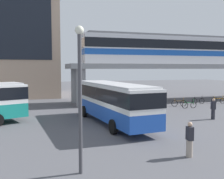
{
  "coord_description": "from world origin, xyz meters",
  "views": [
    {
      "loc": [
        -5.47,
        -16.57,
        4.37
      ],
      "look_at": [
        2.21,
        8.7,
        2.2
      ],
      "focal_mm": 41.22,
      "sensor_mm": 36.0,
      "label": 1
    }
  ],
  "objects": [
    {
      "name": "ground_plane",
      "position": [
        0.0,
        10.0,
        0.0
      ],
      "size": [
        120.0,
        120.0,
        0.0
      ],
      "primitive_type": "plane",
      "color": "#515156"
    },
    {
      "name": "elevated_platform",
      "position": [
        12.75,
        14.29,
        4.19
      ],
      "size": [
        28.72,
        5.62,
        4.92
      ],
      "color": "gray",
      "rests_on": "ground_plane"
    },
    {
      "name": "train",
      "position": [
        12.94,
        14.29,
        6.89
      ],
      "size": [
        25.54,
        2.96,
        3.84
      ],
      "color": "silver",
      "rests_on": "elevated_platform"
    },
    {
      "name": "bus_main",
      "position": [
        0.42,
        2.7,
        1.99
      ],
      "size": [
        3.67,
        11.24,
        3.22
      ],
      "color": "#1E4CB2",
      "rests_on": "ground_plane"
    },
    {
      "name": "bicycle_green",
      "position": [
        10.85,
        7.81,
        0.36
      ],
      "size": [
        1.79,
        0.1,
        1.04
      ],
      "color": "black",
      "rests_on": "ground_plane"
    },
    {
      "name": "bicycle_brown",
      "position": [
        10.55,
        9.4,
        0.36
      ],
      "size": [
        1.76,
        0.46,
        1.04
      ],
      "color": "black",
      "rests_on": "ground_plane"
    },
    {
      "name": "bicycle_orange",
      "position": [
        16.65,
        10.18,
        0.36
      ],
      "size": [
        1.71,
        0.65,
        1.04
      ],
      "color": "black",
      "rests_on": "ground_plane"
    },
    {
      "name": "bicycle_red",
      "position": [
        4.84,
        10.56,
        0.36
      ],
      "size": [
        1.75,
        0.51,
        1.04
      ],
      "color": "black",
      "rests_on": "ground_plane"
    },
    {
      "name": "bicycle_black",
      "position": [
        13.87,
        10.44,
        0.36
      ],
      "size": [
        1.79,
        0.06,
        1.04
      ],
      "color": "black",
      "rests_on": "ground_plane"
    },
    {
      "name": "pedestrian_waiting_near_stop",
      "position": [
        1.8,
        -5.82,
        0.83
      ],
      "size": [
        0.32,
        0.43,
        1.76
      ],
      "color": "gray",
      "rests_on": "ground_plane"
    },
    {
      "name": "pedestrian_walking_across",
      "position": [
        9.2,
        1.79,
        0.86
      ],
      "size": [
        0.32,
        0.41,
        1.81
      ],
      "color": "#26262D",
      "rests_on": "ground_plane"
    },
    {
      "name": "lamp_post",
      "position": [
        -3.69,
        -6.24,
        3.6
      ],
      "size": [
        0.36,
        0.36,
        6.07
      ],
      "color": "#3F3F44",
      "rests_on": "ground_plane"
    }
  ]
}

